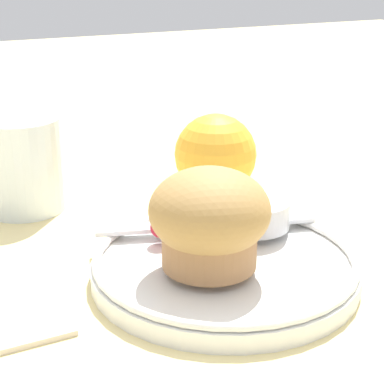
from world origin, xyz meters
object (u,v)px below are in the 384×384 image
object	(u,v)px
orange_fruit	(215,155)
butter_knife	(210,224)
muffin	(211,220)
juice_glass	(22,165)

from	to	relation	value
orange_fruit	butter_knife	bearing A→B (deg)	-120.87
muffin	butter_knife	bearing A→B (deg)	62.06
orange_fruit	muffin	bearing A→B (deg)	-119.82
juice_glass	muffin	bearing A→B (deg)	-69.80
orange_fruit	juice_glass	distance (m)	0.19
orange_fruit	juice_glass	world-z (taller)	juice_glass
butter_knife	juice_glass	world-z (taller)	juice_glass
orange_fruit	juice_glass	bearing A→B (deg)	165.86
muffin	juice_glass	xyz separation A→B (m)	(-0.08, 0.22, -0.01)
muffin	butter_knife	distance (m)	0.08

